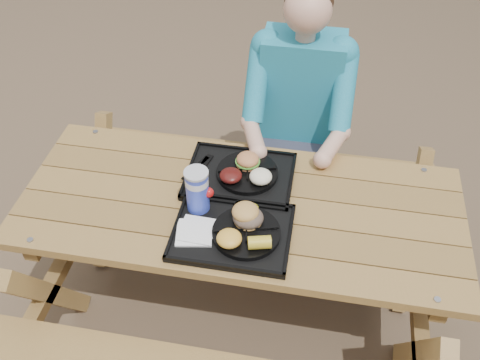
# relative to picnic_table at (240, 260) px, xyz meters

# --- Properties ---
(ground) EXTENTS (60.00, 60.00, 0.00)m
(ground) POSITION_rel_picnic_table_xyz_m (0.00, 0.00, -0.38)
(ground) COLOR #999999
(ground) RESTS_ON ground
(picnic_table) EXTENTS (1.80, 1.49, 0.75)m
(picnic_table) POSITION_rel_picnic_table_xyz_m (0.00, 0.00, 0.00)
(picnic_table) COLOR #999999
(picnic_table) RESTS_ON ground
(tray_near) EXTENTS (0.45, 0.35, 0.02)m
(tray_near) POSITION_rel_picnic_table_xyz_m (0.00, -0.17, 0.39)
(tray_near) COLOR black
(tray_near) RESTS_ON picnic_table
(tray_far) EXTENTS (0.45, 0.35, 0.02)m
(tray_far) POSITION_rel_picnic_table_xyz_m (-0.03, 0.14, 0.39)
(tray_far) COLOR black
(tray_far) RESTS_ON picnic_table
(plate_near) EXTENTS (0.26, 0.26, 0.02)m
(plate_near) POSITION_rel_picnic_table_xyz_m (0.06, -0.18, 0.41)
(plate_near) COLOR black
(plate_near) RESTS_ON tray_near
(plate_far) EXTENTS (0.26, 0.26, 0.02)m
(plate_far) POSITION_rel_picnic_table_xyz_m (0.00, 0.15, 0.41)
(plate_far) COLOR black
(plate_far) RESTS_ON tray_far
(napkin_stack) EXTENTS (0.16, 0.16, 0.02)m
(napkin_stack) POSITION_rel_picnic_table_xyz_m (-0.14, -0.21, 0.40)
(napkin_stack) COLOR white
(napkin_stack) RESTS_ON tray_near
(soda_cup) EXTENTS (0.09, 0.09, 0.18)m
(soda_cup) POSITION_rel_picnic_table_xyz_m (-0.15, -0.07, 0.49)
(soda_cup) COLOR #1C33D5
(soda_cup) RESTS_ON tray_near
(condiment_bbq) EXTENTS (0.04, 0.04, 0.03)m
(condiment_bbq) POSITION_rel_picnic_table_xyz_m (0.01, -0.05, 0.41)
(condiment_bbq) COLOR black
(condiment_bbq) RESTS_ON tray_near
(condiment_mustard) EXTENTS (0.05, 0.05, 0.03)m
(condiment_mustard) POSITION_rel_picnic_table_xyz_m (0.06, -0.06, 0.41)
(condiment_mustard) COLOR yellow
(condiment_mustard) RESTS_ON tray_near
(sandwich) EXTENTS (0.11, 0.11, 0.11)m
(sandwich) POSITION_rel_picnic_table_xyz_m (0.05, -0.13, 0.47)
(sandwich) COLOR #CD9348
(sandwich) RESTS_ON plate_near
(mac_cheese) EXTENTS (0.09, 0.09, 0.05)m
(mac_cheese) POSITION_rel_picnic_table_xyz_m (0.00, -0.24, 0.44)
(mac_cheese) COLOR yellow
(mac_cheese) RESTS_ON plate_near
(corn_cob) EXTENTS (0.10, 0.10, 0.05)m
(corn_cob) POSITION_rel_picnic_table_xyz_m (0.12, -0.24, 0.44)
(corn_cob) COLOR gold
(corn_cob) RESTS_ON plate_near
(cutlery_far) EXTENTS (0.07, 0.18, 0.01)m
(cutlery_far) POSITION_rel_picnic_table_xyz_m (-0.20, 0.16, 0.40)
(cutlery_far) COLOR black
(cutlery_far) RESTS_ON tray_far
(burger) EXTENTS (0.10, 0.10, 0.09)m
(burger) POSITION_rel_picnic_table_xyz_m (-0.00, 0.19, 0.46)
(burger) COLOR #C77A46
(burger) RESTS_ON plate_far
(baked_beans) EXTENTS (0.09, 0.09, 0.04)m
(baked_beans) POSITION_rel_picnic_table_xyz_m (-0.06, 0.09, 0.44)
(baked_beans) COLOR #4B110F
(baked_beans) RESTS_ON plate_far
(potato_salad) EXTENTS (0.09, 0.09, 0.05)m
(potato_salad) POSITION_rel_picnic_table_xyz_m (0.07, 0.10, 0.44)
(potato_salad) COLOR white
(potato_salad) RESTS_ON plate_far
(diner) EXTENTS (0.48, 0.84, 1.28)m
(diner) POSITION_rel_picnic_table_xyz_m (0.17, 0.70, 0.27)
(diner) COLOR #1DA2CC
(diner) RESTS_ON ground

